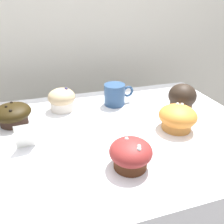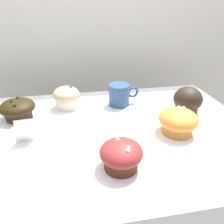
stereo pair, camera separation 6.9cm
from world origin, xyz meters
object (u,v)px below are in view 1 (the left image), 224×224
object	(u,v)px
muffin_back_right	(131,154)
coffee_cup	(115,94)
muffin_front_left	(182,97)
muffin_front_right	(62,99)
muffin_front_center	(177,118)
muffin_back_left	(13,114)

from	to	relation	value
muffin_back_right	coffee_cup	size ratio (longest dim) A/B	0.87
muffin_front_left	coffee_cup	distance (m)	0.25
muffin_front_left	muffin_front_right	xyz separation A→B (m)	(-0.42, 0.12, -0.00)
muffin_front_center	muffin_front_left	distance (m)	0.15
muffin_back_right	coffee_cup	world-z (taller)	coffee_cup
muffin_back_left	coffee_cup	xyz separation A→B (m)	(0.36, 0.05, 0.01)
coffee_cup	muffin_front_center	bearing A→B (deg)	-59.46
muffin_back_left	muffin_back_right	xyz separation A→B (m)	(0.29, -0.30, 0.00)
muffin_front_right	muffin_back_left	bearing A→B (deg)	-160.28
muffin_front_center	muffin_front_left	size ratio (longest dim) A/B	1.17
muffin_back_left	muffin_front_left	size ratio (longest dim) A/B	1.17
muffin_back_right	coffee_cup	distance (m)	0.35
muffin_front_left	muffin_front_right	bearing A→B (deg)	164.33
muffin_back_right	muffin_front_left	xyz separation A→B (m)	(0.29, 0.24, 0.01)
muffin_back_right	muffin_front_right	distance (m)	0.38
muffin_front_left	muffin_front_right	distance (m)	0.44
muffin_back_left	coffee_cup	distance (m)	0.36
muffin_front_right	coffee_cup	bearing A→B (deg)	-3.81
muffin_front_left	muffin_front_center	bearing A→B (deg)	-127.35
muffin_front_center	muffin_back_right	distance (m)	0.24
muffin_front_center	muffin_front_left	world-z (taller)	muffin_front_left
muffin_back_left	muffin_front_right	distance (m)	0.17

